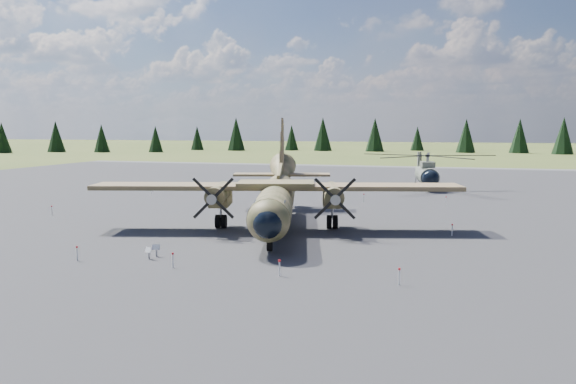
# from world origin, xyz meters

# --- Properties ---
(ground) EXTENTS (500.00, 500.00, 0.00)m
(ground) POSITION_xyz_m (0.00, 0.00, 0.00)
(ground) COLOR #5B632C
(ground) RESTS_ON ground
(apron) EXTENTS (120.00, 120.00, 0.04)m
(apron) POSITION_xyz_m (0.00, 10.00, 0.00)
(apron) COLOR slate
(apron) RESTS_ON ground
(transport_plane) EXTENTS (26.85, 24.04, 8.91)m
(transport_plane) POSITION_xyz_m (3.71, -0.03, 2.56)
(transport_plane) COLOR #3A3E21
(transport_plane) RESTS_ON ground
(helicopter_near) EXTENTS (19.10, 20.83, 4.24)m
(helicopter_near) POSITION_xyz_m (13.62, 29.88, 3.01)
(helicopter_near) COLOR slate
(helicopter_near) RESTS_ON ground
(info_placard_left) EXTENTS (0.49, 0.27, 0.73)m
(info_placard_left) POSITION_xyz_m (-0.21, -11.33, 0.49)
(info_placard_left) COLOR gray
(info_placard_left) RESTS_ON ground
(info_placard_right) EXTENTS (0.47, 0.30, 0.69)m
(info_placard_right) POSITION_xyz_m (-0.32, -12.00, 0.46)
(info_placard_right) COLOR gray
(info_placard_right) RESTS_ON ground
(barrier_fence) EXTENTS (33.12, 29.62, 0.85)m
(barrier_fence) POSITION_xyz_m (-0.46, -0.08, 0.51)
(barrier_fence) COLOR white
(barrier_fence) RESTS_ON ground
(treeline) EXTENTS (293.60, 291.97, 10.90)m
(treeline) POSITION_xyz_m (3.86, 6.39, 4.75)
(treeline) COLOR black
(treeline) RESTS_ON ground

